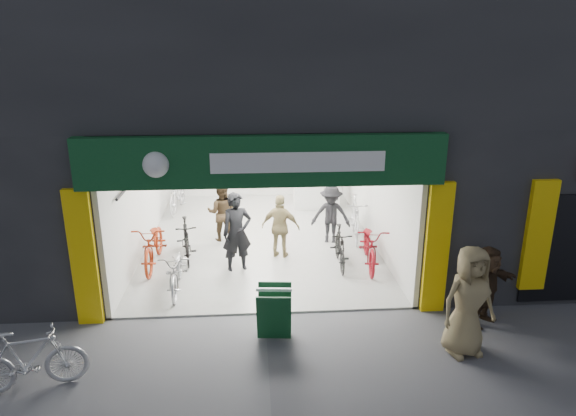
{
  "coord_description": "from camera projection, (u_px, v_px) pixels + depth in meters",
  "views": [
    {
      "loc": [
        -0.2,
        -8.78,
        5.0
      ],
      "look_at": [
        0.55,
        1.5,
        1.66
      ],
      "focal_mm": 32.0,
      "sensor_mm": 36.0,
      "label": 1
    }
  ],
  "objects": [
    {
      "name": "bike_left_midfront",
      "position": [
        186.0,
        240.0,
        12.25
      ],
      "size": [
        0.74,
        1.71,
        0.99
      ],
      "primitive_type": "imported",
      "rotation": [
        0.0,
        0.0,
        0.17
      ],
      "color": "black",
      "rests_on": "ground"
    },
    {
      "name": "customer_b",
      "position": [
        222.0,
        212.0,
        13.32
      ],
      "size": [
        0.82,
        0.67,
        1.58
      ],
      "primitive_type": "imported",
      "rotation": [
        0.0,
        0.0,
        3.04
      ],
      "color": "#3E2D1C",
      "rests_on": "ground"
    },
    {
      "name": "pedestrian_near",
      "position": [
        468.0,
        301.0,
        8.4
      ],
      "size": [
        1.03,
        0.77,
        1.91
      ],
      "primitive_type": "imported",
      "rotation": [
        0.0,
        0.0,
        0.19
      ],
      "color": "olive",
      "rests_on": "ground"
    },
    {
      "name": "parked_bike",
      "position": [
        29.0,
        360.0,
        7.63
      ],
      "size": [
        1.73,
        0.82,
        1.0
      ],
      "primitive_type": "imported",
      "rotation": [
        0.0,
        0.0,
        1.79
      ],
      "color": "#BCBCC1",
      "rests_on": "ground"
    },
    {
      "name": "bike_left_back",
      "position": [
        177.0,
        192.0,
        15.76
      ],
      "size": [
        0.73,
        2.05,
        1.21
      ],
      "primitive_type": "imported",
      "rotation": [
        0.0,
        0.0,
        -0.08
      ],
      "color": "#BABABF",
      "rests_on": "ground"
    },
    {
      "name": "customer_a",
      "position": [
        237.0,
        233.0,
        11.51
      ],
      "size": [
        0.77,
        0.61,
        1.85
      ],
      "primitive_type": "imported",
      "rotation": [
        0.0,
        0.0,
        0.28
      ],
      "color": "black",
      "rests_on": "ground"
    },
    {
      "name": "bike_left_midback",
      "position": [
        154.0,
        244.0,
        11.89
      ],
      "size": [
        0.74,
        2.07,
        1.09
      ],
      "primitive_type": "imported",
      "rotation": [
        0.0,
        0.0,
        0.01
      ],
      "color": "maroon",
      "rests_on": "ground"
    },
    {
      "name": "customer_d",
      "position": [
        281.0,
        227.0,
        12.25
      ],
      "size": [
        1.0,
        0.64,
        1.59
      ],
      "primitive_type": "imported",
      "rotation": [
        0.0,
        0.0,
        2.85
      ],
      "color": "#958457",
      "rests_on": "ground"
    },
    {
      "name": "customer_c",
      "position": [
        331.0,
        215.0,
        13.14
      ],
      "size": [
        1.1,
        0.78,
        1.55
      ],
      "primitive_type": "imported",
      "rotation": [
        0.0,
        0.0,
        -0.22
      ],
      "color": "black",
      "rests_on": "ground"
    },
    {
      "name": "ground",
      "position": [
        265.0,
        314.0,
        9.89
      ],
      "size": [
        60.0,
        60.0,
        0.0
      ],
      "primitive_type": "plane",
      "color": "#56565B",
      "rests_on": "ground"
    },
    {
      "name": "bike_left_front",
      "position": [
        177.0,
        270.0,
        10.72
      ],
      "size": [
        0.69,
        1.8,
        0.93
      ],
      "primitive_type": "imported",
      "rotation": [
        0.0,
        0.0,
        0.04
      ],
      "color": "#A8A8AD",
      "rests_on": "ground"
    },
    {
      "name": "sandwich_board",
      "position": [
        274.0,
        311.0,
        8.99
      ],
      "size": [
        0.65,
        0.66,
        0.92
      ],
      "rotation": [
        0.0,
        0.0,
        -0.09
      ],
      "color": "#0F3C1D",
      "rests_on": "ground"
    },
    {
      "name": "bike_right_front",
      "position": [
        340.0,
        247.0,
        11.87
      ],
      "size": [
        0.52,
        1.6,
        0.95
      ],
      "primitive_type": "imported",
      "rotation": [
        0.0,
        0.0,
        -0.05
      ],
      "color": "black",
      "rests_on": "ground"
    },
    {
      "name": "bike_right_mid",
      "position": [
        370.0,
        245.0,
        11.89
      ],
      "size": [
        0.93,
        2.07,
        1.05
      ],
      "primitive_type": "imported",
      "rotation": [
        0.0,
        0.0,
        -0.12
      ],
      "color": "maroon",
      "rests_on": "ground"
    },
    {
      "name": "building",
      "position": [
        292.0,
        70.0,
        13.36
      ],
      "size": [
        17.0,
        10.27,
        8.0
      ],
      "color": "#232326",
      "rests_on": "ground"
    },
    {
      "name": "pedestrian_far",
      "position": [
        486.0,
        286.0,
        9.35
      ],
      "size": [
        1.42,
        1.2,
        1.53
      ],
      "primitive_type": "imported",
      "rotation": [
        0.0,
        0.0,
        0.63
      ],
      "color": "#342417",
      "rests_on": "ground"
    },
    {
      "name": "bike_right_back",
      "position": [
        355.0,
        219.0,
        13.54
      ],
      "size": [
        0.76,
        1.94,
        1.13
      ],
      "primitive_type": "imported",
      "rotation": [
        0.0,
        0.0,
        -0.12
      ],
      "color": "silver",
      "rests_on": "ground"
    }
  ]
}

